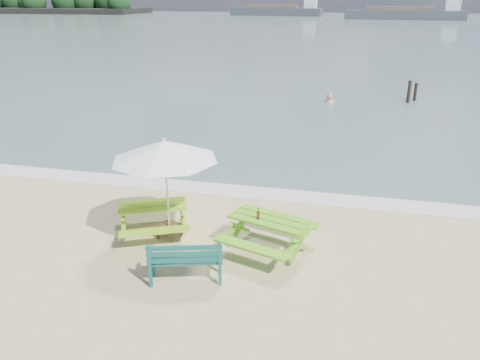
% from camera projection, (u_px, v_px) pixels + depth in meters
% --- Properties ---
extents(sea, '(300.00, 300.00, 0.00)m').
position_uv_depth(sea, '(339.00, 27.00, 86.24)').
color(sea, slate).
rests_on(sea, ground).
extents(foam_strip, '(22.00, 0.90, 0.01)m').
position_uv_depth(foam_strip, '(239.00, 191.00, 13.40)').
color(foam_strip, silver).
rests_on(foam_strip, ground).
extents(island_headland, '(90.00, 22.00, 7.60)m').
position_uv_depth(island_headland, '(15.00, 2.00, 158.22)').
color(island_headland, black).
rests_on(island_headland, ground).
extents(picnic_table_left, '(2.12, 2.20, 0.74)m').
position_uv_depth(picnic_table_left, '(153.00, 220.00, 10.91)').
color(picnic_table_left, '#88BB1C').
rests_on(picnic_table_left, ground).
extents(picnic_table_right, '(2.15, 2.27, 0.79)m').
position_uv_depth(picnic_table_right, '(269.00, 235.00, 10.15)').
color(picnic_table_right, '#5CAC1A').
rests_on(picnic_table_right, ground).
extents(park_bench, '(1.50, 0.85, 0.88)m').
position_uv_depth(park_bench, '(186.00, 268.00, 9.14)').
color(park_bench, '#104540').
rests_on(park_bench, ground).
extents(side_table, '(0.59, 0.59, 0.31)m').
position_uv_depth(side_table, '(170.00, 231.00, 10.78)').
color(side_table, brown).
rests_on(side_table, ground).
extents(patio_umbrella, '(2.94, 2.94, 2.34)m').
position_uv_depth(patio_umbrella, '(165.00, 150.00, 10.07)').
color(patio_umbrella, silver).
rests_on(patio_umbrella, ground).
extents(beer_bottle, '(0.06, 0.06, 0.25)m').
position_uv_depth(beer_bottle, '(258.00, 215.00, 9.93)').
color(beer_bottle, brown).
rests_on(beer_bottle, picnic_table_right).
extents(swimmer, '(0.74, 0.54, 1.88)m').
position_uv_depth(swimmer, '(329.00, 110.00, 24.75)').
color(swimmer, tan).
rests_on(swimmer, ground).
extents(mooring_pilings, '(0.58, 0.78, 1.35)m').
position_uv_depth(mooring_pilings, '(411.00, 94.00, 24.64)').
color(mooring_pilings, black).
rests_on(mooring_pilings, ground).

